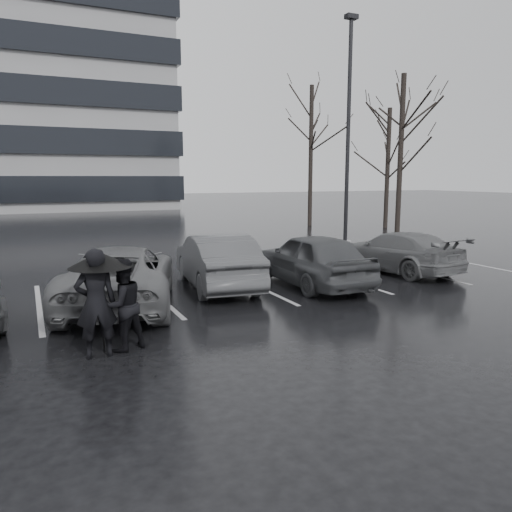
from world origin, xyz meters
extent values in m
plane|color=black|center=(0.00, 0.00, 0.00)|extent=(160.00, 160.00, 0.00)
imported|color=black|center=(2.05, 1.86, 0.75)|extent=(1.82, 4.44, 1.51)
imported|color=#2C2C2E|center=(-0.46, 2.73, 0.74)|extent=(2.07, 4.63, 1.48)
imported|color=#434345|center=(-3.22, 1.82, 0.72)|extent=(3.70, 5.61, 1.43)
imported|color=#434345|center=(5.58, 2.47, 0.65)|extent=(2.33, 4.66, 1.30)
imported|color=black|center=(-4.17, -1.49, 0.93)|extent=(0.69, 0.46, 1.87)
imported|color=black|center=(-3.71, -1.33, 0.81)|extent=(0.96, 0.86, 1.62)
cylinder|color=black|center=(-4.05, -1.30, 0.77)|extent=(0.02, 0.02, 1.54)
cone|color=black|center=(-4.05, -1.30, 1.63)|extent=(1.06, 1.06, 0.27)
sphere|color=black|center=(-4.05, -1.30, 1.77)|extent=(0.05, 0.05, 0.05)
cylinder|color=gray|center=(7.74, 8.43, 0.11)|extent=(0.53, 0.53, 0.21)
cylinder|color=black|center=(7.74, 8.43, 4.79)|extent=(0.17, 0.17, 9.58)
cube|color=black|center=(7.74, 8.43, 9.63)|extent=(0.53, 0.32, 0.19)
cube|color=#AEAEB0|center=(-5.00, 2.50, 0.00)|extent=(0.12, 5.00, 0.00)
cube|color=#AEAEB0|center=(-2.20, 2.50, 0.00)|extent=(0.12, 5.00, 0.00)
cube|color=#AEAEB0|center=(0.60, 2.50, 0.00)|extent=(0.12, 5.00, 0.00)
cube|color=#AEAEB0|center=(3.40, 2.50, 0.00)|extent=(0.12, 5.00, 0.00)
cube|color=#AEAEB0|center=(6.20, 2.50, 0.00)|extent=(0.12, 5.00, 0.00)
cube|color=#AEAEB0|center=(9.00, 2.50, 0.00)|extent=(0.12, 5.00, 0.00)
cylinder|color=black|center=(12.00, 10.00, 4.00)|extent=(0.26, 0.26, 8.00)
cylinder|color=black|center=(14.50, 14.00, 3.50)|extent=(0.26, 0.26, 7.00)
cylinder|color=black|center=(11.00, 17.00, 4.25)|extent=(0.26, 0.26, 8.50)
camera|label=1|loc=(-5.12, -9.98, 3.02)|focal=35.00mm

